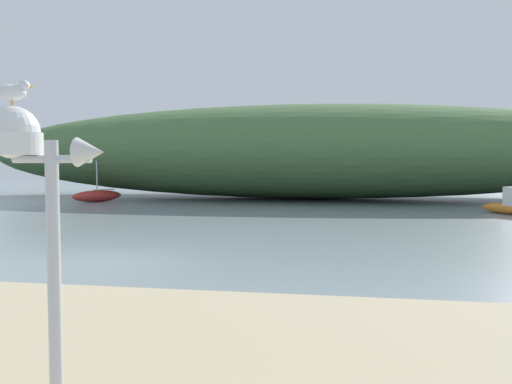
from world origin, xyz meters
TOP-DOWN VIEW (x-y plane):
  - ground_plane at (0.00, 0.00)m, footprint 120.00×120.00m
  - distant_hill at (3.29, 26.06)m, footprint 50.36×14.71m
  - mast_structure at (3.54, -9.01)m, footprint 1.13×0.52m
  - seagull_on_radar at (3.42, -8.99)m, footprint 0.26×0.32m
  - sailboat_far_left at (-10.30, 20.10)m, footprint 3.01×3.72m

SIDE VIEW (x-z plane):
  - ground_plane at x=0.00m, z-range 0.00..0.00m
  - sailboat_far_left at x=-10.30m, z-range -1.43..2.22m
  - mast_structure at x=3.54m, z-range 1.17..4.17m
  - seagull_on_radar at x=3.42m, z-range 3.22..3.46m
  - distant_hill at x=3.29m, z-range 0.00..6.89m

